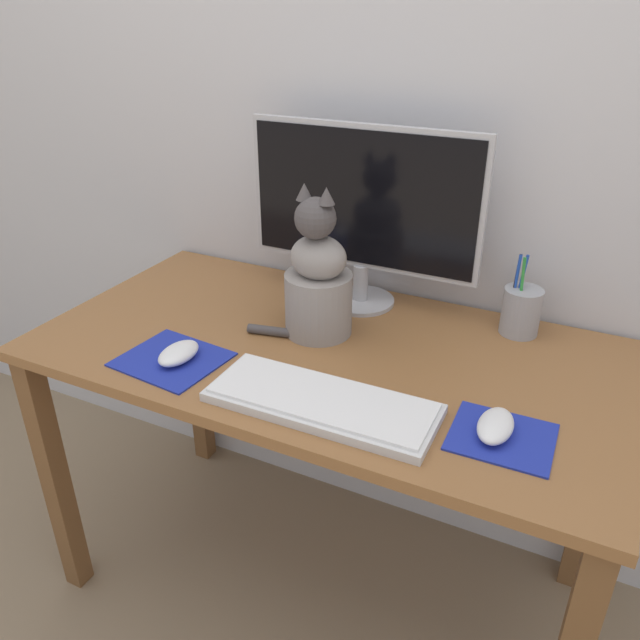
% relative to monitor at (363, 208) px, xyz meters
% --- Properties ---
extents(ground_plane, '(12.00, 12.00, 0.00)m').
position_rel_monitor_xyz_m(ground_plane, '(0.02, -0.24, -0.97)').
color(ground_plane, '#847056').
extents(wall_back, '(7.00, 0.04, 2.50)m').
position_rel_monitor_xyz_m(wall_back, '(0.02, 0.13, 0.28)').
color(wall_back, silver).
rests_on(wall_back, ground_plane).
extents(desk, '(1.27, 0.66, 0.73)m').
position_rel_monitor_xyz_m(desk, '(0.02, -0.24, -0.35)').
color(desk, brown).
rests_on(desk, ground_plane).
extents(monitor, '(0.57, 0.17, 0.43)m').
position_rel_monitor_xyz_m(monitor, '(0.00, 0.00, 0.00)').
color(monitor, '#B2B2B7').
rests_on(monitor, desk).
extents(keyboard, '(0.43, 0.17, 0.02)m').
position_rel_monitor_xyz_m(keyboard, '(0.11, -0.44, -0.23)').
color(keyboard, silver).
rests_on(keyboard, desk).
extents(mousepad_left, '(0.22, 0.20, 0.00)m').
position_rel_monitor_xyz_m(mousepad_left, '(-0.24, -0.43, -0.24)').
color(mousepad_left, '#1E2D9E').
rests_on(mousepad_left, desk).
extents(mousepad_right, '(0.18, 0.16, 0.00)m').
position_rel_monitor_xyz_m(mousepad_right, '(0.43, -0.39, -0.24)').
color(mousepad_right, '#1E2D9E').
rests_on(mousepad_right, desk).
extents(computer_mouse_left, '(0.07, 0.11, 0.03)m').
position_rel_monitor_xyz_m(computer_mouse_left, '(-0.23, -0.43, -0.22)').
color(computer_mouse_left, white).
rests_on(computer_mouse_left, mousepad_left).
extents(computer_mouse_right, '(0.06, 0.11, 0.03)m').
position_rel_monitor_xyz_m(computer_mouse_right, '(0.42, -0.39, -0.22)').
color(computer_mouse_right, white).
rests_on(computer_mouse_right, mousepad_right).
extents(cat, '(0.23, 0.17, 0.34)m').
position_rel_monitor_xyz_m(cat, '(-0.03, -0.18, -0.12)').
color(cat, gray).
rests_on(cat, desk).
extents(pen_cup, '(0.09, 0.09, 0.18)m').
position_rel_monitor_xyz_m(pen_cup, '(0.38, 0.01, -0.19)').
color(pen_cup, '#99999E').
rests_on(pen_cup, desk).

